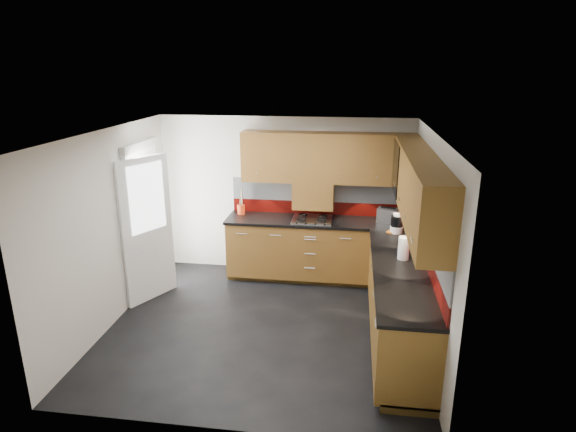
# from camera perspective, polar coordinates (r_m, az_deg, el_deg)

# --- Properties ---
(room) EXTENTS (4.00, 3.80, 2.64)m
(room) POSITION_cam_1_polar(r_m,az_deg,el_deg) (5.56, -3.04, 0.54)
(room) COLOR black
(base_cabinets) EXTENTS (2.70, 3.20, 0.95)m
(base_cabinets) POSITION_cam_1_polar(r_m,az_deg,el_deg) (6.51, 7.65, -6.97)
(base_cabinets) COLOR brown
(base_cabinets) RESTS_ON room
(countertop) EXTENTS (2.72, 3.22, 0.04)m
(countertop) POSITION_cam_1_polar(r_m,az_deg,el_deg) (6.31, 7.70, -3.03)
(countertop) COLOR black
(countertop) RESTS_ON base_cabinets
(backsplash) EXTENTS (2.70, 3.20, 0.54)m
(backsplash) POSITION_cam_1_polar(r_m,az_deg,el_deg) (6.44, 9.81, -0.00)
(backsplash) COLOR maroon
(backsplash) RESTS_ON countertop
(upper_cabinets) EXTENTS (2.50, 3.20, 0.72)m
(upper_cabinets) POSITION_cam_1_polar(r_m,az_deg,el_deg) (6.13, 9.71, 5.21)
(upper_cabinets) COLOR brown
(upper_cabinets) RESTS_ON room
(extractor_hood) EXTENTS (0.60, 0.33, 0.40)m
(extractor_hood) POSITION_cam_1_polar(r_m,az_deg,el_deg) (7.12, 3.03, 2.51)
(extractor_hood) COLOR brown
(extractor_hood) RESTS_ON room
(glass_cabinet) EXTENTS (0.32, 0.80, 0.66)m
(glass_cabinet) POSITION_cam_1_polar(r_m,az_deg,el_deg) (6.44, 13.95, 5.78)
(glass_cabinet) COLOR black
(glass_cabinet) RESTS_ON room
(back_door) EXTENTS (0.42, 1.19, 2.04)m
(back_door) POSITION_cam_1_polar(r_m,az_deg,el_deg) (6.91, -16.44, -0.80)
(back_door) COLOR white
(back_door) RESTS_ON room
(gas_hob) EXTENTS (0.58, 0.51, 0.05)m
(gas_hob) POSITION_cam_1_polar(r_m,az_deg,el_deg) (7.05, 2.87, -0.39)
(gas_hob) COLOR silver
(gas_hob) RESTS_ON countertop
(utensil_pot) EXTENTS (0.11, 0.11, 0.41)m
(utensil_pot) POSITION_cam_1_polar(r_m,az_deg,el_deg) (7.35, -5.58, 0.94)
(utensil_pot) COLOR #E84015
(utensil_pot) RESTS_ON countertop
(toaster) EXTENTS (0.32, 0.25, 0.21)m
(toaster) POSITION_cam_1_polar(r_m,az_deg,el_deg) (7.11, 11.73, 0.12)
(toaster) COLOR silver
(toaster) RESTS_ON countertop
(food_processor) EXTENTS (0.17, 0.17, 0.28)m
(food_processor) POSITION_cam_1_polar(r_m,az_deg,el_deg) (6.65, 12.76, -0.90)
(food_processor) COLOR white
(food_processor) RESTS_ON countertop
(paper_towel) EXTENTS (0.15, 0.15, 0.27)m
(paper_towel) POSITION_cam_1_polar(r_m,az_deg,el_deg) (5.77, 13.55, -3.71)
(paper_towel) COLOR white
(paper_towel) RESTS_ON countertop
(orange_cloth) EXTENTS (0.18, 0.17, 0.02)m
(orange_cloth) POSITION_cam_1_polar(r_m,az_deg,el_deg) (6.68, 12.33, -1.86)
(orange_cloth) COLOR orange
(orange_cloth) RESTS_ON countertop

